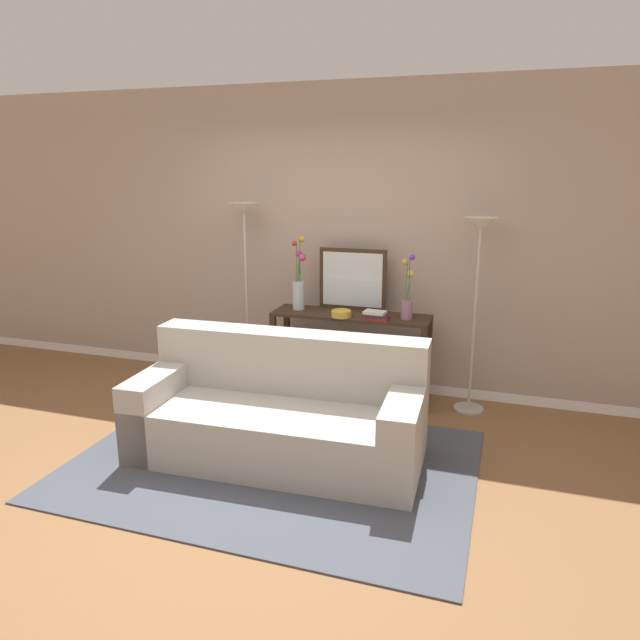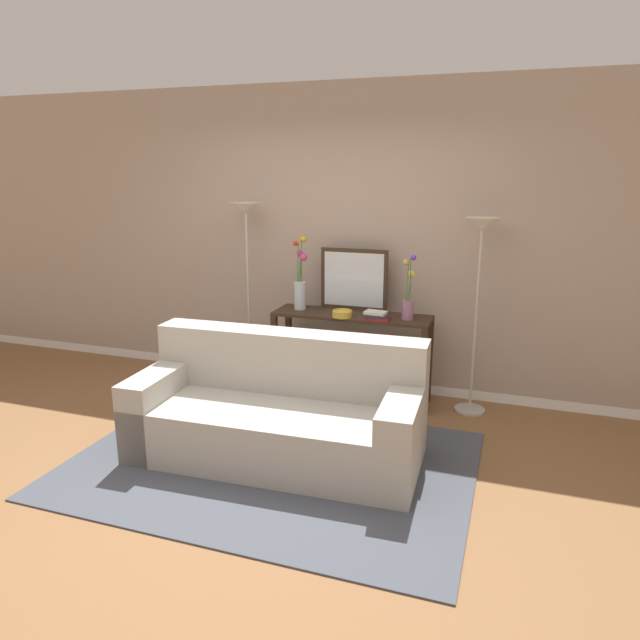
% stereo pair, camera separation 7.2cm
% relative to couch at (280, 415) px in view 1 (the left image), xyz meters
% --- Properties ---
extents(ground_plane, '(16.00, 16.00, 0.02)m').
position_rel_couch_xyz_m(ground_plane, '(-0.09, -0.37, -0.32)').
color(ground_plane, brown).
extents(back_wall, '(12.00, 0.15, 2.81)m').
position_rel_couch_xyz_m(back_wall, '(-0.09, 1.63, 1.09)').
color(back_wall, white).
rests_on(back_wall, ground).
extents(area_rug, '(2.83, 1.98, 0.01)m').
position_rel_couch_xyz_m(area_rug, '(0.00, -0.16, -0.31)').
color(area_rug, '#474C56').
rests_on(area_rug, ground).
extents(couch, '(2.10, 0.95, 0.88)m').
position_rel_couch_xyz_m(couch, '(0.00, 0.00, 0.00)').
color(couch, '#ADA89E').
rests_on(couch, ground).
extents(console_table, '(1.41, 0.39, 0.80)m').
position_rel_couch_xyz_m(console_table, '(0.20, 1.23, 0.25)').
color(console_table, '#382619').
rests_on(console_table, ground).
extents(floor_lamp_left, '(0.28, 0.28, 1.75)m').
position_rel_couch_xyz_m(floor_lamp_left, '(-0.85, 1.29, 1.06)').
color(floor_lamp_left, '#B7B2A8').
rests_on(floor_lamp_left, ground).
extents(floor_lamp_right, '(0.28, 0.28, 1.68)m').
position_rel_couch_xyz_m(floor_lamp_right, '(1.26, 1.29, 1.00)').
color(floor_lamp_right, '#B7B2A8').
rests_on(floor_lamp_right, ground).
extents(wall_mirror, '(0.62, 0.02, 0.56)m').
position_rel_couch_xyz_m(wall_mirror, '(0.16, 1.39, 0.77)').
color(wall_mirror, '#382619').
rests_on(wall_mirror, console_table).
extents(vase_tall_flowers, '(0.13, 0.12, 0.67)m').
position_rel_couch_xyz_m(vase_tall_flowers, '(-0.30, 1.25, 0.72)').
color(vase_tall_flowers, silver).
rests_on(vase_tall_flowers, console_table).
extents(vase_short_flowers, '(0.11, 0.12, 0.56)m').
position_rel_couch_xyz_m(vase_short_flowers, '(0.70, 1.21, 0.66)').
color(vase_short_flowers, gray).
rests_on(vase_short_flowers, console_table).
extents(fruit_bowl, '(0.18, 0.18, 0.06)m').
position_rel_couch_xyz_m(fruit_bowl, '(0.15, 1.10, 0.52)').
color(fruit_bowl, gold).
rests_on(fruit_bowl, console_table).
extents(book_stack, '(0.22, 0.16, 0.07)m').
position_rel_couch_xyz_m(book_stack, '(0.45, 1.10, 0.52)').
color(book_stack, maroon).
rests_on(book_stack, console_table).
extents(book_row_under_console, '(0.36, 0.18, 0.13)m').
position_rel_couch_xyz_m(book_row_under_console, '(-0.20, 1.23, -0.25)').
color(book_row_under_console, slate).
rests_on(book_row_under_console, ground).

